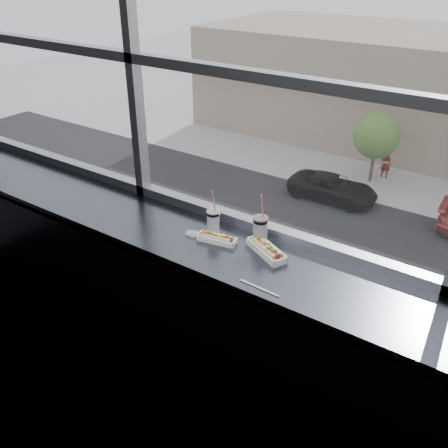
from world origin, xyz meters
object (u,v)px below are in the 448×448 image
Objects in this scene: car_near_b at (283,246)px; car_near_a at (209,220)px; loose_straw at (259,288)px; hotdog_tray_left at (217,238)px; soda_cup_left at (213,221)px; tree_left at (377,136)px; car_far_a at (333,184)px; pedestrian_a at (386,162)px; wrapper at (193,233)px; soda_cup_right at (260,229)px; hotdog_tray_right at (266,249)px.

car_near_b is 0.94× the size of car_near_a.
hotdog_tray_left is at bearing 152.70° from loose_straw.
tree_left is at bearing 105.29° from soda_cup_left.
hotdog_tray_left reaches higher than car_far_a.
hotdog_tray_left is at bearing -74.61° from tree_left.
pedestrian_a is (4.92, 13.03, 0.04)m from car_near_a.
wrapper reaches higher than car_far_a.
wrapper reaches higher than pedestrian_a.
soda_cup_left reaches higher than loose_straw.
soda_cup_right is at bearing -74.15° from tree_left.
wrapper is 28.01m from car_far_a.
soda_cup_right reaches higher than soda_cup_left.
soda_cup_right is 0.05× the size of car_near_a.
hotdog_tray_left is 30.65m from tree_left.
wrapper is at bearing -159.17° from soda_cup_right.
loose_straw is at bearing -73.93° from tree_left.
soda_cup_left reaches higher than car_near_a.
hotdog_tray_right reaches higher than car_near_a.
soda_cup_left is 0.29m from soda_cup_right.
loose_straw reaches higher than car_near_b.
pedestrian_a is at bearing 60.90° from tree_left.
car_far_a is 0.94× the size of car_near_a.
soda_cup_right is at bearing -152.42° from car_near_b.
soda_cup_right is at bearing 104.26° from pedestrian_a.
soda_cup_right is at bearing 123.34° from loose_straw.
hotdog_tray_left is 0.04× the size of car_near_a.
car_near_b is at bearing 114.97° from wrapper.
car_near_a is at bearing -109.92° from tree_left.
tree_left is at bearing 108.46° from loose_straw.
wrapper is at bearing -162.06° from car_far_a.
tree_left is (-7.62, 28.27, -9.00)m from wrapper.
pedestrian_a is at bearing 93.12° from hotdog_tray_left.
pedestrian_a is at bearing 104.26° from soda_cup_right.
car_near_a is (-12.12, 16.25, -11.01)m from hotdog_tray_left.
hotdog_tray_left is 0.25m from soda_cup_right.
hotdog_tray_right reaches higher than car_near_b.
car_near_b is at bearing 118.74° from loose_straw.
hotdog_tray_right is 0.05× the size of car_near_b.
wrapper is (-0.46, -0.07, -0.02)m from hotdog_tray_right.
hotdog_tray_right is 0.05× the size of car_far_a.
soda_cup_right is 21.15m from car_near_b.
wrapper is at bearing 161.56° from loose_straw.
wrapper is 0.04× the size of pedestrian_a.
loose_straw is 32.41m from pedestrian_a.
tree_left is at bearing -13.55° from car_near_a.
loose_straw is 0.63m from wrapper.
tree_left is at bearing 105.08° from wrapper.
loose_straw is 21.47m from car_near_b.
car_near_b is (-7.95, 16.13, -11.14)m from soda_cup_right.
soda_cup_left is 1.27× the size of loose_straw.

